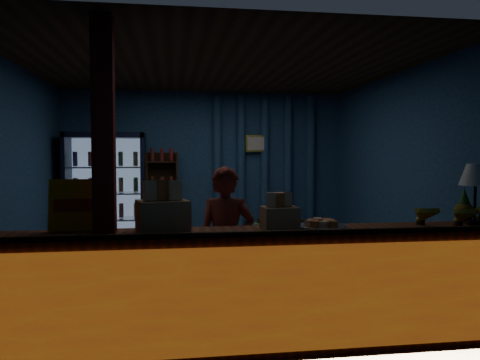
# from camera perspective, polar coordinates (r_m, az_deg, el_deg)

# --- Properties ---
(ground) EXTENTS (4.60, 4.60, 0.00)m
(ground) POSITION_cam_1_polar(r_m,az_deg,el_deg) (5.80, -2.71, -12.52)
(ground) COLOR #515154
(ground) RESTS_ON ground
(room_walls) EXTENTS (4.60, 4.60, 4.60)m
(room_walls) POSITION_cam_1_polar(r_m,az_deg,el_deg) (5.59, -2.74, 3.18)
(room_walls) COLOR navy
(room_walls) RESTS_ON ground
(counter) EXTENTS (4.40, 0.57, 0.99)m
(counter) POSITION_cam_1_polar(r_m,az_deg,el_deg) (3.84, 0.12, -13.24)
(counter) COLOR brown
(counter) RESTS_ON ground
(support_post) EXTENTS (0.16, 0.16, 2.60)m
(support_post) POSITION_cam_1_polar(r_m,az_deg,el_deg) (3.70, -16.19, -1.00)
(support_post) COLOR maroon
(support_post) RESTS_ON ground
(beverage_cooler) EXTENTS (1.20, 0.62, 1.90)m
(beverage_cooler) POSITION_cam_1_polar(r_m,az_deg,el_deg) (7.57, -15.93, -1.79)
(beverage_cooler) COLOR black
(beverage_cooler) RESTS_ON ground
(bottle_shelf) EXTENTS (0.50, 0.28, 1.60)m
(bottle_shelf) POSITION_cam_1_polar(r_m,az_deg,el_deg) (7.66, -9.45, -2.71)
(bottle_shelf) COLOR #371F11
(bottle_shelf) RESTS_ON ground
(curtain_folds) EXTENTS (1.74, 0.14, 2.50)m
(curtain_folds) POSITION_cam_1_polar(r_m,az_deg,el_deg) (7.86, 3.02, 1.17)
(curtain_folds) COLOR navy
(curtain_folds) RESTS_ON room_walls
(framed_picture) EXTENTS (0.36, 0.04, 0.28)m
(framed_picture) POSITION_cam_1_polar(r_m,az_deg,el_deg) (7.78, 2.01, 4.46)
(framed_picture) COLOR gold
(framed_picture) RESTS_ON room_walls
(shopkeeper) EXTENTS (0.61, 0.48, 1.45)m
(shopkeeper) POSITION_cam_1_polar(r_m,az_deg,el_deg) (4.29, -1.75, -8.08)
(shopkeeper) COLOR maroon
(shopkeeper) RESTS_ON ground
(green_chair) EXTENTS (0.73, 0.74, 0.57)m
(green_chair) POSITION_cam_1_polar(r_m,az_deg,el_deg) (7.12, 4.09, -7.24)
(green_chair) COLOR #55AA62
(green_chair) RESTS_ON ground
(side_table) EXTENTS (0.70, 0.58, 0.67)m
(side_table) POSITION_cam_1_polar(r_m,az_deg,el_deg) (7.37, 5.01, -6.93)
(side_table) COLOR #371F11
(side_table) RESTS_ON ground
(yellow_sign) EXTENTS (0.52, 0.11, 0.41)m
(yellow_sign) POSITION_cam_1_polar(r_m,az_deg,el_deg) (3.94, -18.66, -2.90)
(yellow_sign) COLOR orange
(yellow_sign) RESTS_ON counter
(snack_box_left) EXTENTS (0.44, 0.39, 0.41)m
(snack_box_left) POSITION_cam_1_polar(r_m,az_deg,el_deg) (3.74, -9.42, -4.05)
(snack_box_left) COLOR #AD8353
(snack_box_left) RESTS_ON counter
(snack_box_centre) EXTENTS (0.29, 0.25, 0.30)m
(snack_box_centre) POSITION_cam_1_polar(r_m,az_deg,el_deg) (3.83, 4.86, -4.43)
(snack_box_centre) COLOR #AD8353
(snack_box_centre) RESTS_ON counter
(pastry_tray) EXTENTS (0.43, 0.43, 0.07)m
(pastry_tray) POSITION_cam_1_polar(r_m,az_deg,el_deg) (3.95, 9.88, -5.45)
(pastry_tray) COLOR silver
(pastry_tray) RESTS_ON counter
(banana_bunches) EXTENTS (1.12, 0.31, 0.18)m
(banana_bunches) POSITION_cam_1_polar(r_m,az_deg,el_deg) (4.51, 26.53, -3.81)
(banana_bunches) COLOR gold
(banana_bunches) RESTS_ON counter
(table_lamp) EXTENTS (0.27, 0.27, 0.53)m
(table_lamp) POSITION_cam_1_polar(r_m,az_deg,el_deg) (4.51, 26.78, 0.31)
(table_lamp) COLOR black
(table_lamp) RESTS_ON counter
(pineapple) EXTENTS (0.18, 0.18, 0.30)m
(pineapple) POSITION_cam_1_polar(r_m,az_deg,el_deg) (4.65, 25.64, -3.16)
(pineapple) COLOR olive
(pineapple) RESTS_ON counter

